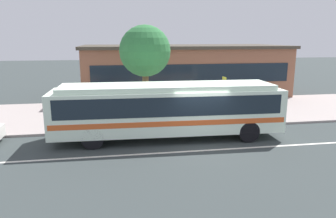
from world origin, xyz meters
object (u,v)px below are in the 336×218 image
transit_bus (168,107)px  pedestrian_waiting_near_sign (71,109)px  bus_stop_sign (224,93)px  street_tree_near_stop (145,52)px  pedestrian_walking_along_curb (138,107)px

transit_bus → pedestrian_waiting_near_sign: 5.41m
bus_stop_sign → street_tree_near_stop: 5.18m
pedestrian_walking_along_curb → bus_stop_sign: bearing=-1.1°
transit_bus → bus_stop_sign: size_ratio=4.29×
transit_bus → bus_stop_sign: bearing=30.9°
pedestrian_waiting_near_sign → bus_stop_sign: 8.46m
pedestrian_waiting_near_sign → street_tree_near_stop: bearing=21.5°
pedestrian_waiting_near_sign → pedestrian_walking_along_curb: pedestrian_walking_along_curb is taller
pedestrian_walking_along_curb → bus_stop_sign: (4.89, -0.10, 0.62)m
pedestrian_walking_along_curb → bus_stop_sign: size_ratio=0.68×
pedestrian_walking_along_curb → transit_bus: bearing=-59.8°
pedestrian_waiting_near_sign → street_tree_near_stop: street_tree_near_stop is taller
transit_bus → pedestrian_walking_along_curb: bearing=120.2°
bus_stop_sign → street_tree_near_stop: bearing=156.8°
transit_bus → street_tree_near_stop: (-0.69, 3.98, 2.50)m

